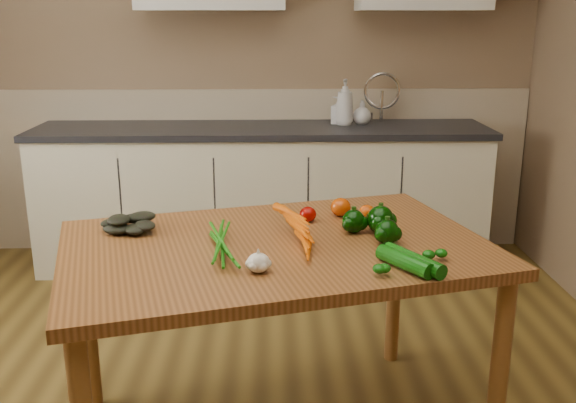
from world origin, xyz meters
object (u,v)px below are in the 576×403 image
(zucchini_a, at_px, (414,260))
(pepper_b, at_px, (380,220))
(leafy_greens, at_px, (125,217))
(zucchini_b, at_px, (405,261))
(soap_bottle_b, at_px, (338,110))
(carrot_bunch, at_px, (274,235))
(pepper_a, at_px, (354,221))
(table, at_px, (276,266))
(pepper_c, at_px, (387,232))
(soap_bottle_a, at_px, (345,102))
(soap_bottle_c, at_px, (362,112))
(garlic_bulb, at_px, (258,263))
(tomato_a, at_px, (308,214))
(tomato_b, at_px, (341,207))
(tomato_c, at_px, (367,212))

(zucchini_a, bearing_deg, pepper_b, 97.85)
(leafy_greens, distance_m, zucchini_b, 1.05)
(soap_bottle_b, relative_size, carrot_bunch, 0.63)
(carrot_bunch, distance_m, pepper_a, 0.32)
(table, relative_size, leafy_greens, 7.92)
(soap_bottle_b, xyz_separation_m, pepper_c, (-0.03, -1.97, -0.15))
(soap_bottle_a, relative_size, soap_bottle_b, 1.65)
(pepper_c, height_order, zucchini_a, pepper_c)
(table, relative_size, soap_bottle_c, 11.22)
(garlic_bulb, bearing_deg, pepper_b, 40.00)
(carrot_bunch, xyz_separation_m, zucchini_b, (0.41, -0.24, -0.01))
(leafy_greens, relative_size, zucchini_a, 0.86)
(carrot_bunch, height_order, tomato_a, carrot_bunch)
(zucchini_a, bearing_deg, soap_bottle_c, 86.54)
(soap_bottle_a, distance_m, soap_bottle_b, 0.08)
(leafy_greens, xyz_separation_m, garlic_bulb, (0.51, -0.42, -0.02))
(table, distance_m, soap_bottle_b, 2.02)
(leafy_greens, xyz_separation_m, tomato_b, (0.82, 0.16, -0.02))
(zucchini_b, bearing_deg, tomato_c, 94.77)
(garlic_bulb, height_order, zucchini_a, garlic_bulb)
(table, distance_m, pepper_b, 0.42)
(soap_bottle_a, height_order, pepper_b, soap_bottle_a)
(leafy_greens, relative_size, pepper_b, 2.09)
(table, distance_m, tomato_a, 0.30)
(table, height_order, soap_bottle_a, soap_bottle_a)
(garlic_bulb, distance_m, pepper_c, 0.51)
(tomato_c, bearing_deg, tomato_b, 155.13)
(soap_bottle_b, xyz_separation_m, zucchini_b, (-0.01, -2.21, -0.17))
(soap_bottle_b, bearing_deg, pepper_c, 20.46)
(zucchini_b, bearing_deg, tomato_a, 119.11)
(soap_bottle_a, xyz_separation_m, tomato_c, (-0.09, -1.65, -0.22))
(tomato_b, distance_m, tomato_c, 0.11)
(soap_bottle_a, bearing_deg, zucchini_b, -77.83)
(carrot_bunch, xyz_separation_m, pepper_c, (0.40, 0.01, 0.01))
(tomato_c, bearing_deg, tomato_a, -173.91)
(zucchini_a, height_order, zucchini_b, zucchini_b)
(pepper_a, distance_m, pepper_c, 0.16)
(carrot_bunch, xyz_separation_m, tomato_c, (0.37, 0.29, -0.01))
(leafy_greens, height_order, pepper_a, leafy_greens)
(carrot_bunch, height_order, tomato_c, carrot_bunch)
(carrot_bunch, bearing_deg, tomato_a, 48.49)
(pepper_b, bearing_deg, soap_bottle_a, 87.93)
(soap_bottle_c, distance_m, zucchini_a, 2.20)
(garlic_bulb, relative_size, tomato_b, 0.90)
(tomato_c, bearing_deg, soap_bottle_c, 82.97)
(pepper_c, bearing_deg, pepper_a, 129.96)
(carrot_bunch, relative_size, garlic_bulb, 3.76)
(soap_bottle_c, relative_size, tomato_b, 1.84)
(table, relative_size, pepper_b, 16.57)
(carrot_bunch, relative_size, zucchini_b, 1.27)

